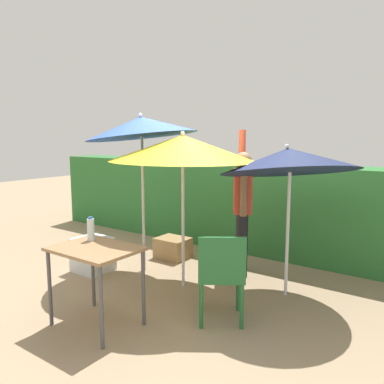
# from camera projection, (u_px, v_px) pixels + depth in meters

# --- Properties ---
(ground_plane) EXTENTS (24.00, 24.00, 0.00)m
(ground_plane) POSITION_uv_depth(u_px,v_px,m) (178.00, 283.00, 4.75)
(ground_plane) COLOR #9E8466
(hedge_row) EXTENTS (8.00, 0.70, 1.38)m
(hedge_row) POSITION_uv_depth(u_px,v_px,m) (248.00, 206.00, 6.13)
(hedge_row) COLOR #2D7033
(hedge_row) RESTS_ON ground_plane
(umbrella_rainbow) EXTENTS (1.71, 1.71, 1.86)m
(umbrella_rainbow) POSITION_uv_depth(u_px,v_px,m) (183.00, 148.00, 4.42)
(umbrella_rainbow) COLOR silver
(umbrella_rainbow) RESTS_ON ground_plane
(umbrella_orange) EXTENTS (1.47, 1.45, 2.14)m
(umbrella_orange) POSITION_uv_depth(u_px,v_px,m) (141.00, 127.00, 4.92)
(umbrella_orange) COLOR silver
(umbrella_orange) RESTS_ON ground_plane
(umbrella_yellow) EXTENTS (1.54, 1.52, 1.85)m
(umbrella_yellow) POSITION_uv_depth(u_px,v_px,m) (288.00, 160.00, 4.17)
(umbrella_yellow) COLOR silver
(umbrella_yellow) RESTS_ON ground_plane
(person_vendor) EXTENTS (0.38, 0.52, 1.88)m
(person_vendor) POSITION_uv_depth(u_px,v_px,m) (242.00, 204.00, 4.96)
(person_vendor) COLOR black
(person_vendor) RESTS_ON ground_plane
(chair_plastic) EXTENTS (0.61, 0.61, 0.89)m
(chair_plastic) POSITION_uv_depth(u_px,v_px,m) (221.00, 272.00, 3.66)
(chair_plastic) COLOR #236633
(chair_plastic) RESTS_ON ground_plane
(cooler_box) EXTENTS (0.45, 0.43, 0.45)m
(cooler_box) POSITION_uv_depth(u_px,v_px,m) (93.00, 255.00, 5.14)
(cooler_box) COLOR silver
(cooler_box) RESTS_ON ground_plane
(crate_cardboard) EXTENTS (0.47, 0.38, 0.30)m
(crate_cardboard) POSITION_uv_depth(u_px,v_px,m) (173.00, 248.00, 5.71)
(crate_cardboard) COLOR #9E7A4C
(crate_cardboard) RESTS_ON ground_plane
(folding_table) EXTENTS (0.80, 0.60, 0.77)m
(folding_table) POSITION_uv_depth(u_px,v_px,m) (95.00, 257.00, 3.60)
(folding_table) COLOR #4C4C51
(folding_table) RESTS_ON ground_plane
(bottle_water) EXTENTS (0.07, 0.07, 0.24)m
(bottle_water) POSITION_uv_depth(u_px,v_px,m) (91.00, 229.00, 3.80)
(bottle_water) COLOR silver
(bottle_water) RESTS_ON folding_table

